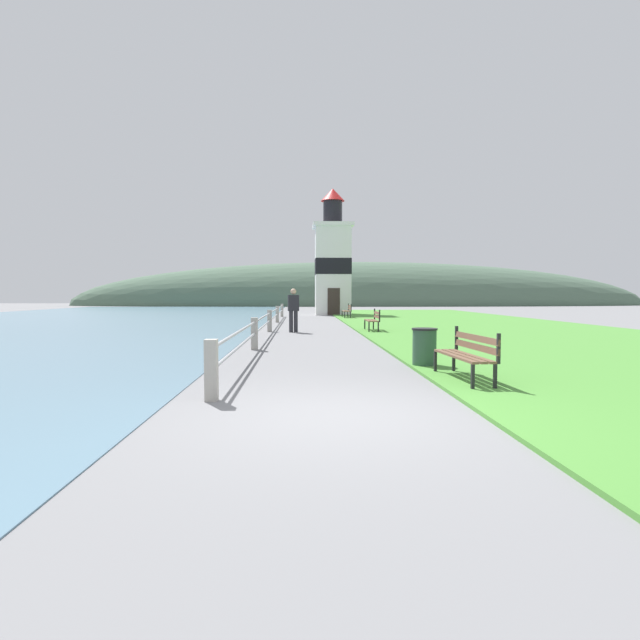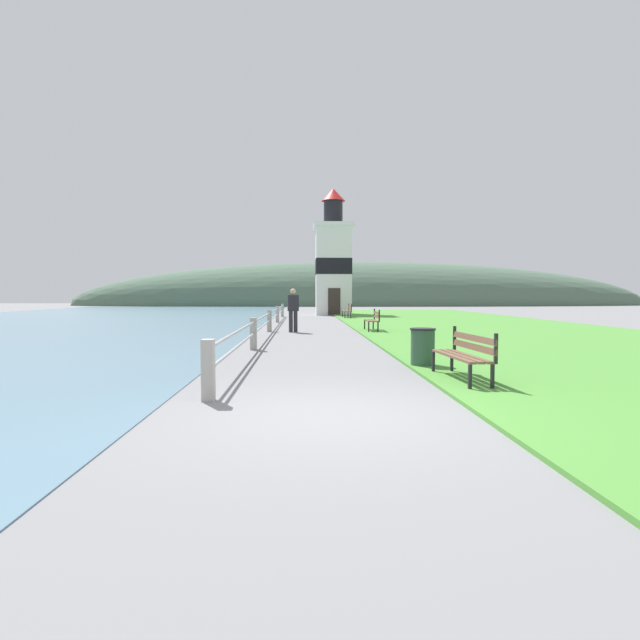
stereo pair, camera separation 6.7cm
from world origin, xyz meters
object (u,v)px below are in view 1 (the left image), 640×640
(park_bench_near, at_px, (467,352))
(park_bench_far, at_px, (348,310))
(park_bench_midway, at_px, (373,319))
(person_strolling, at_px, (293,309))
(trash_bin, at_px, (424,348))
(lighthouse, at_px, (333,262))

(park_bench_near, distance_m, park_bench_far, 23.25)
(park_bench_midway, xyz_separation_m, park_bench_far, (-0.01, 11.44, 0.00))
(park_bench_midway, relative_size, park_bench_far, 0.98)
(park_bench_midway, height_order, person_strolling, person_strolling)
(park_bench_near, distance_m, trash_bin, 1.80)
(lighthouse, bearing_deg, person_strolling, -98.87)
(park_bench_midway, relative_size, person_strolling, 0.90)
(lighthouse, bearing_deg, park_bench_far, -84.02)
(park_bench_far, bearing_deg, park_bench_midway, 89.23)
(park_bench_near, bearing_deg, person_strolling, -77.89)
(park_bench_midway, distance_m, trash_bin, 10.04)
(park_bench_midway, bearing_deg, trash_bin, 88.99)
(park_bench_midway, relative_size, lighthouse, 0.17)
(person_strolling, relative_size, trash_bin, 2.13)
(trash_bin, bearing_deg, lighthouse, 90.50)
(park_bench_midway, height_order, trash_bin, park_bench_midway)
(trash_bin, bearing_deg, park_bench_far, 89.03)
(lighthouse, height_order, person_strolling, lighthouse)
(trash_bin, bearing_deg, park_bench_near, -79.54)
(park_bench_far, bearing_deg, lighthouse, -84.83)
(park_bench_far, bearing_deg, person_strolling, 73.23)
(lighthouse, distance_m, person_strolling, 17.75)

